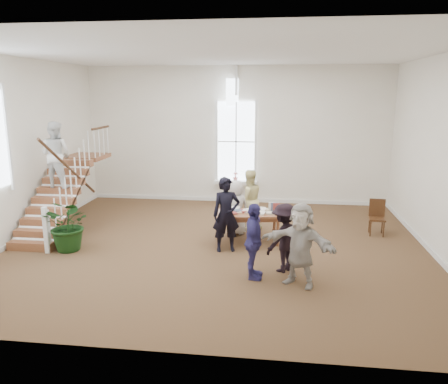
# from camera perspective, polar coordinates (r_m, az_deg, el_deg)

# --- Properties ---
(ground) EXTENTS (10.00, 10.00, 0.00)m
(ground) POSITION_cam_1_polar(r_m,az_deg,el_deg) (10.69, -0.82, -7.05)
(ground) COLOR #4F321F
(ground) RESTS_ON ground
(room_shell) EXTENTS (10.49, 10.00, 10.00)m
(room_shell) POSITION_cam_1_polar(r_m,az_deg,el_deg) (14.77, 1.53, 0.20)
(room_shell) COLOR silver
(room_shell) RESTS_ON ground
(staircase) EXTENTS (1.10, 4.10, 2.92)m
(staircase) POSITION_cam_1_polar(r_m,az_deg,el_deg) (12.31, -20.80, 2.57)
(staircase) COLOR brown
(staircase) RESTS_ON ground
(library_table) EXTENTS (1.73, 1.04, 0.83)m
(library_table) POSITION_cam_1_polar(r_m,az_deg,el_deg) (10.77, 3.12, -3.09)
(library_table) COLOR brown
(library_table) RESTS_ON ground
(police_officer) EXTENTS (0.73, 0.58, 1.76)m
(police_officer) POSITION_cam_1_polar(r_m,az_deg,el_deg) (10.13, 0.30, -2.97)
(police_officer) COLOR black
(police_officer) RESTS_ON ground
(elderly_woman) EXTENTS (0.84, 0.74, 1.44)m
(elderly_woman) POSITION_cam_1_polar(r_m,az_deg,el_deg) (11.36, 1.55, -2.04)
(elderly_woman) COLOR beige
(elderly_woman) RESTS_ON ground
(person_yellow) EXTENTS (0.98, 0.88, 1.64)m
(person_yellow) POSITION_cam_1_polar(r_m,az_deg,el_deg) (11.79, 3.24, -1.01)
(person_yellow) COLOR beige
(person_yellow) RESTS_ON ground
(woman_cluster_a) EXTENTS (0.41, 0.92, 1.54)m
(woman_cluster_a) POSITION_cam_1_polar(r_m,az_deg,el_deg) (8.68, 3.88, -6.48)
(woman_cluster_a) COLOR navy
(woman_cluster_a) RESTS_ON ground
(woman_cluster_b) EXTENTS (1.01, 1.06, 1.45)m
(woman_cluster_b) POSITION_cam_1_polar(r_m,az_deg,el_deg) (9.12, 7.83, -5.94)
(woman_cluster_b) COLOR black
(woman_cluster_b) RESTS_ON ground
(woman_cluster_c) EXTENTS (1.57, 1.13, 1.64)m
(woman_cluster_c) POSITION_cam_1_polar(r_m,az_deg,el_deg) (8.48, 9.93, -6.80)
(woman_cluster_c) COLOR #B6AEA4
(woman_cluster_c) RESTS_ON ground
(floor_plant) EXTENTS (1.27, 1.15, 1.26)m
(floor_plant) POSITION_cam_1_polar(r_m,az_deg,el_deg) (10.84, -19.53, -4.04)
(floor_plant) COLOR black
(floor_plant) RESTS_ON ground
(side_chair) EXTENTS (0.44, 0.44, 0.93)m
(side_chair) POSITION_cam_1_polar(r_m,az_deg,el_deg) (12.10, 19.35, -2.87)
(side_chair) COLOR #311C0D
(side_chair) RESTS_ON ground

